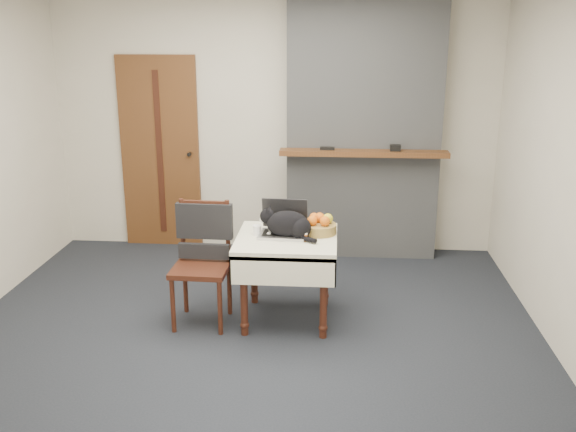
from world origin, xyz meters
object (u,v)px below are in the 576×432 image
at_px(door, 160,153).
at_px(cat, 289,225).
at_px(laptop, 283,226).
at_px(cream_jar, 257,230).
at_px(chair, 203,245).
at_px(side_table, 287,250).
at_px(fruit_basket, 319,226).
at_px(pill_bottle, 305,237).

distance_m(door, cat, 2.32).
bearing_deg(laptop, cream_jar, -164.10).
bearing_deg(cat, chair, -165.70).
bearing_deg(side_table, fruit_basket, 23.95).
bearing_deg(side_table, chair, -178.27).
bearing_deg(side_table, cream_jar, 173.17).
xyz_separation_m(door, pill_bottle, (1.62, -1.85, -0.27)).
bearing_deg(chair, fruit_basket, 10.00).
bearing_deg(cream_jar, side_table, -6.83).
bearing_deg(chair, cream_jar, 8.28).
relative_size(side_table, cat, 1.67).
relative_size(door, laptop, 5.30).
bearing_deg(fruit_basket, cream_jar, -170.32).
height_order(side_table, cat, cat).
xyz_separation_m(door, laptop, (1.43, -1.69, -0.23)).
bearing_deg(cream_jar, laptop, 12.86).
distance_m(laptop, chair, 0.65).
distance_m(laptop, cat, 0.10).
bearing_deg(laptop, chair, -168.39).
relative_size(door, cat, 4.28).
bearing_deg(door, side_table, -50.19).
bearing_deg(cream_jar, fruit_basket, 9.68).
relative_size(laptop, cat, 0.81).
relative_size(fruit_basket, chair, 0.28).
bearing_deg(side_table, door, 129.81).
height_order(cat, pill_bottle, cat).
bearing_deg(cat, side_table, 168.36).
bearing_deg(door, pill_bottle, -48.81).
relative_size(side_table, pill_bottle, 11.80).
distance_m(cat, cream_jar, 0.26).
distance_m(door, laptop, 2.23).
bearing_deg(fruit_basket, pill_bottle, -116.68).
height_order(laptop, cat, laptop).
bearing_deg(cream_jar, cat, -8.07).
distance_m(side_table, cream_jar, 0.28).
height_order(cat, chair, chair).
relative_size(cat, fruit_basket, 1.72).
bearing_deg(door, chair, -65.63).
height_order(door, fruit_basket, door).
xyz_separation_m(side_table, fruit_basket, (0.25, 0.11, 0.17)).
relative_size(side_table, cream_jar, 9.99).
height_order(door, cream_jar, door).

